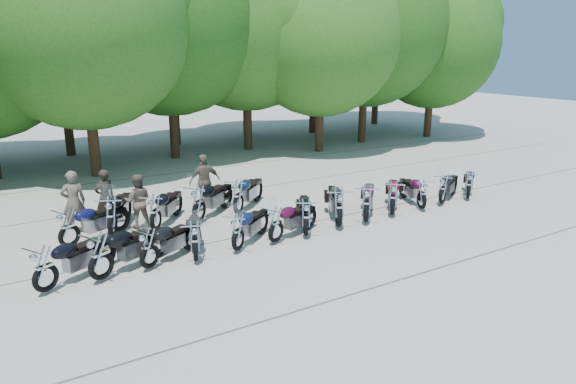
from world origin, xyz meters
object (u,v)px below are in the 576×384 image
motorcycle_13 (68,227)px  rider_1 (138,201)px  motorcycle_9 (393,197)px  motorcycle_15 (155,211)px  motorcycle_4 (238,231)px  rider_0 (74,202)px  motorcycle_10 (422,193)px  motorcycle_14 (112,215)px  motorcycle_16 (199,202)px  motorcycle_11 (443,188)px  motorcycle_12 (469,184)px  motorcycle_0 (44,267)px  motorcycle_7 (339,206)px  motorcycle_1 (100,255)px  motorcycle_6 (306,216)px  motorcycle_8 (367,203)px  motorcycle_3 (195,240)px  motorcycle_2 (149,247)px  rider_2 (205,181)px  rider_3 (105,197)px  motorcycle_17 (238,196)px  motorcycle_5 (276,223)px

motorcycle_13 → rider_1: (2.08, 0.75, 0.19)m
motorcycle_9 → motorcycle_15: (-6.92, 2.45, -0.00)m
motorcycle_4 → rider_0: rider_0 is taller
motorcycle_9 → motorcycle_10: size_ratio=1.10×
motorcycle_14 → motorcycle_16: size_ratio=1.02×
motorcycle_11 → motorcycle_12: bearing=-119.8°
motorcycle_0 → motorcycle_13: bearing=-49.0°
motorcycle_7 → rider_1: 5.97m
motorcycle_1 → motorcycle_9: size_ratio=1.02×
motorcycle_6 → rider_0: rider_0 is taller
motorcycle_10 → motorcycle_15: 8.55m
motorcycle_8 → motorcycle_4: bearing=43.0°
motorcycle_8 → motorcycle_9: bearing=-131.6°
motorcycle_3 → motorcycle_14: bearing=-43.3°
motorcycle_6 → motorcycle_11: size_ratio=1.05×
motorcycle_14 → motorcycle_2: bearing=122.0°
motorcycle_6 → motorcycle_11: (5.70, 0.17, -0.03)m
rider_2 → rider_3: bearing=3.8°
motorcycle_1 → motorcycle_7: bearing=-115.5°
motorcycle_10 → motorcycle_11: (1.04, 0.06, 0.01)m
motorcycle_2 → motorcycle_14: 2.68m
motorcycle_8 → motorcycle_11: 3.48m
motorcycle_0 → motorcycle_12: 13.75m
motorcycle_2 → motorcycle_14: (-0.25, 2.67, 0.09)m
motorcycle_7 → rider_1: rider_1 is taller
motorcycle_0 → rider_0: bearing=-48.1°
motorcycle_9 → rider_3: rider_3 is taller
motorcycle_1 → motorcycle_11: (11.30, 0.16, -0.06)m
motorcycle_13 → rider_3: bearing=-64.7°
motorcycle_6 → motorcycle_13: motorcycle_6 is taller
motorcycle_13 → motorcycle_17: bearing=-111.9°
motorcycle_11 → rider_3: 11.01m
rider_0 → rider_2: rider_0 is taller
motorcycle_3 → motorcycle_11: bearing=-157.9°
motorcycle_15 → motorcycle_6: bearing=-176.2°
motorcycle_14 → motorcycle_17: 3.94m
motorcycle_15 → motorcycle_8: bearing=-164.0°
motorcycle_15 → motorcycle_3: bearing=134.1°
motorcycle_2 → rider_2: size_ratio=1.17×
motorcycle_1 → motorcycle_6: motorcycle_1 is taller
motorcycle_9 → motorcycle_12: 3.58m
motorcycle_3 → rider_2: 4.70m
motorcycle_1 → motorcycle_17: motorcycle_17 is taller
motorcycle_3 → rider_1: size_ratio=1.31×
motorcycle_7 → motorcycle_12: motorcycle_7 is taller
motorcycle_5 → motorcycle_8: motorcycle_8 is taller
motorcycle_15 → rider_3: bearing=-14.6°
motorcycle_16 → motorcycle_10: bearing=-148.5°
motorcycle_5 → rider_0: rider_0 is taller
motorcycle_4 → motorcycle_15: (-1.39, 2.60, 0.06)m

